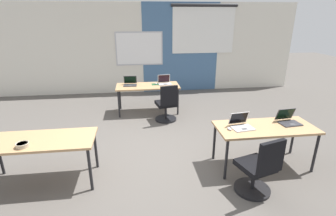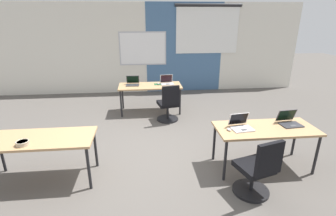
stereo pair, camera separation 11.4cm
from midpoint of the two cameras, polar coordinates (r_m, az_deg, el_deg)
ground_plane at (r=4.77m, az=-3.51°, el=-10.25°), size 24.00×24.00×0.00m
back_wall_assembly at (r=8.37m, az=-5.64°, el=13.23°), size 10.00×0.27×2.80m
desk_near_left at (r=4.20m, az=-27.80°, el=-7.05°), size 1.60×0.70×0.72m
desk_near_right at (r=4.41m, az=20.34°, el=-4.63°), size 1.60×0.70×0.72m
desk_far_center at (r=6.55m, az=-5.07°, el=4.60°), size 1.60×0.70×0.72m
laptop_far_right at (r=6.64m, az=-1.27°, el=5.86°), size 0.36×0.31×0.23m
mousepad_far_right at (r=6.61m, az=-3.24°, el=5.35°), size 0.22×0.19×0.00m
mouse_far_right at (r=6.61m, az=-3.24°, el=5.51°), size 0.08×0.11×0.03m
chair_far_right at (r=6.02m, az=-0.84°, el=0.41°), size 0.52×0.57×0.92m
laptop_far_left at (r=6.60m, az=-9.01°, el=5.52°), size 0.34×0.32×0.23m
laptop_near_right_end at (r=4.65m, az=24.85°, el=-2.50°), size 0.36×0.34×0.23m
laptop_near_right_inner at (r=4.21m, az=15.44°, el=-3.60°), size 0.37×0.34×0.23m
mouse_near_right_inner at (r=4.09m, az=12.90°, el=-4.58°), size 0.07×0.11×0.03m
chair_near_right_inner at (r=3.83m, az=18.86°, el=-13.25°), size 0.55×0.60×0.92m
snack_bowl at (r=4.04m, az=-30.68°, el=-7.11°), size 0.18×0.18×0.06m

